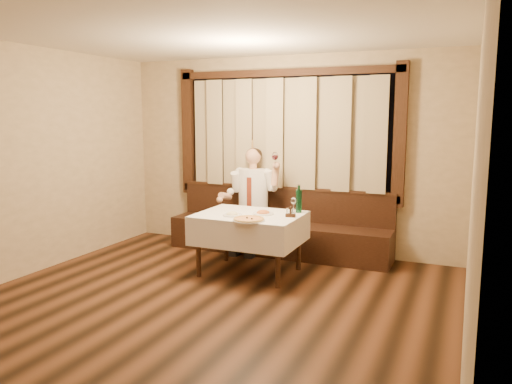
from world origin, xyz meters
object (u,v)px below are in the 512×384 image
at_px(green_bottle, 299,201).
at_px(cruet_caddy, 291,213).
at_px(banquette, 279,231).
at_px(seated_man, 251,193).
at_px(pizza, 249,219).
at_px(pasta_red, 263,211).
at_px(pasta_cream, 232,213).
at_px(dining_table, 250,222).

bearing_deg(green_bottle, cruet_caddy, -90.00).
bearing_deg(banquette, seated_man, -166.80).
bearing_deg(cruet_caddy, seated_man, 126.66).
height_order(cruet_caddy, seated_man, seated_man).
distance_m(banquette, pizza, 1.49).
relative_size(pasta_red, cruet_caddy, 2.08).
relative_size(banquette, cruet_caddy, 25.49).
bearing_deg(cruet_caddy, pizza, -141.40).
bearing_deg(pasta_cream, pasta_red, 36.15).
bearing_deg(seated_man, pasta_cream, -77.77).
height_order(pizza, green_bottle, green_bottle).
xyz_separation_m(banquette, dining_table, (0.00, -1.02, 0.34)).
distance_m(green_bottle, cruet_caddy, 0.32).
relative_size(banquette, pasta_red, 12.23).
relative_size(dining_table, seated_man, 0.85).
bearing_deg(green_bottle, seated_man, 146.28).
bearing_deg(pasta_red, green_bottle, 36.58).
xyz_separation_m(pizza, cruet_caddy, (0.37, 0.40, 0.03)).
bearing_deg(seated_man, pasta_red, -58.13).
height_order(banquette, pasta_cream, banquette).
bearing_deg(green_bottle, pasta_cream, -143.61).
height_order(banquette, pasta_red, banquette).
bearing_deg(cruet_caddy, dining_table, 173.27).
height_order(pizza, cruet_caddy, cruet_caddy).
height_order(banquette, seated_man, seated_man).
height_order(pasta_red, green_bottle, green_bottle).
relative_size(banquette, pasta_cream, 13.39).
distance_m(dining_table, pizza, 0.43).
relative_size(pizza, green_bottle, 1.05).
xyz_separation_m(dining_table, pizza, (0.16, -0.38, 0.12)).
bearing_deg(dining_table, pasta_red, 15.87).
relative_size(pasta_red, pasta_cream, 1.09).
xyz_separation_m(banquette, seated_man, (-0.39, -0.09, 0.55)).
distance_m(pasta_cream, cruet_caddy, 0.71).
relative_size(pasta_red, seated_man, 0.17).
relative_size(pizza, pasta_cream, 1.57).
relative_size(cruet_caddy, seated_man, 0.08).
bearing_deg(cruet_caddy, green_bottle, 81.61).
height_order(banquette, green_bottle, green_bottle).
bearing_deg(seated_man, pizza, -67.26).
height_order(banquette, cruet_caddy, banquette).
distance_m(pasta_red, green_bottle, 0.47).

